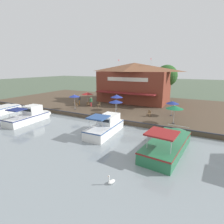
# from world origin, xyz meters

# --- Properties ---
(ground_plane) EXTENTS (220.00, 220.00, 0.00)m
(ground_plane) POSITION_xyz_m (0.00, 0.00, 0.00)
(ground_plane) COLOR #4C5B47
(quay_deck) EXTENTS (22.00, 56.00, 0.60)m
(quay_deck) POSITION_xyz_m (-11.00, 0.00, 0.30)
(quay_deck) COLOR #4C3D2D
(quay_deck) RESTS_ON ground
(quay_edge_fender) EXTENTS (0.20, 50.40, 0.10)m
(quay_edge_fender) POSITION_xyz_m (-0.10, 0.00, 0.65)
(quay_edge_fender) COLOR #2D2D33
(quay_edge_fender) RESTS_ON quay_deck
(waterfront_restaurant) EXTENTS (9.25, 13.99, 8.52)m
(waterfront_restaurant) POSITION_xyz_m (-13.47, -1.46, 4.51)
(waterfront_restaurant) COLOR brown
(waterfront_restaurant) RESTS_ON quay_deck
(patio_umbrella_by_entrance) EXTENTS (1.82, 1.82, 2.17)m
(patio_umbrella_by_entrance) POSITION_xyz_m (-5.64, 7.52, 2.54)
(patio_umbrella_by_entrance) COLOR #B7B7B7
(patio_umbrella_by_entrance) RESTS_ON quay_deck
(patio_umbrella_mid_patio_right) EXTENTS (1.80, 1.80, 2.48)m
(patio_umbrella_mid_patio_right) POSITION_xyz_m (-2.29, -7.54, 2.85)
(patio_umbrella_mid_patio_right) COLOR #B7B7B7
(patio_umbrella_mid_patio_right) RESTS_ON quay_deck
(patio_umbrella_near_quay_edge) EXTENTS (2.10, 2.10, 2.32)m
(patio_umbrella_near_quay_edge) POSITION_xyz_m (-1.94, 8.38, 2.67)
(patio_umbrella_near_quay_edge) COLOR #B7B7B7
(patio_umbrella_near_quay_edge) RESTS_ON quay_deck
(patio_umbrella_back_row) EXTENTS (2.04, 2.04, 2.41)m
(patio_umbrella_back_row) POSITION_xyz_m (-5.95, -7.61, 2.78)
(patio_umbrella_back_row) COLOR #B7B7B7
(patio_umbrella_back_row) RESTS_ON quay_deck
(patio_umbrella_mid_patio_left) EXTENTS (2.04, 2.04, 2.19)m
(patio_umbrella_mid_patio_left) POSITION_xyz_m (-2.60, -0.04, 2.56)
(patio_umbrella_mid_patio_left) COLOR #B7B7B7
(patio_umbrella_mid_patio_left) RESTS_ON quay_deck
(patio_umbrella_far_corner) EXTENTS (1.97, 1.97, 2.59)m
(patio_umbrella_far_corner) POSITION_xyz_m (-4.89, -1.01, 2.92)
(patio_umbrella_far_corner) COLOR #B7B7B7
(patio_umbrella_far_corner) RESTS_ON quay_deck
(cafe_chair_far_corner_seat) EXTENTS (0.58, 0.58, 0.85)m
(cafe_chair_far_corner_seat) POSITION_xyz_m (-3.46, -8.18, 1.08)
(cafe_chair_far_corner_seat) COLOR brown
(cafe_chair_far_corner_seat) RESTS_ON quay_deck
(cafe_chair_back_row_seat) EXTENTS (0.48, 0.48, 0.85)m
(cafe_chair_back_row_seat) POSITION_xyz_m (-5.03, -9.93, 1.08)
(cafe_chair_back_row_seat) COLOR brown
(cafe_chair_back_row_seat) RESTS_ON quay_deck
(cafe_chair_beside_entrance) EXTENTS (0.59, 0.59, 0.85)m
(cafe_chair_beside_entrance) POSITION_xyz_m (-4.90, -6.71, 1.08)
(cafe_chair_beside_entrance) COLOR brown
(cafe_chair_beside_entrance) RESTS_ON quay_deck
(cafe_chair_under_first_umbrella) EXTENTS (0.51, 0.51, 0.85)m
(cafe_chair_under_first_umbrella) POSITION_xyz_m (-3.72, 4.75, 1.08)
(cafe_chair_under_first_umbrella) COLOR brown
(cafe_chair_under_first_umbrella) RESTS_ON quay_deck
(cafe_chair_mid_patio) EXTENTS (0.58, 0.58, 0.85)m
(cafe_chair_mid_patio) POSITION_xyz_m (-5.60, -4.89, 1.08)
(cafe_chair_mid_patio) COLOR brown
(cafe_chair_mid_patio) RESTS_ON quay_deck
(person_near_entrance) EXTENTS (0.50, 0.50, 1.77)m
(person_near_entrance) POSITION_xyz_m (-5.74, -9.33, 1.72)
(person_near_entrance) COLOR orange
(person_near_entrance) RESTS_ON quay_deck
(person_mid_patio) EXTENTS (0.48, 0.48, 1.70)m
(person_mid_patio) POSITION_xyz_m (-5.32, -6.37, 1.66)
(person_mid_patio) COLOR #B23338
(person_mid_patio) RESTS_ON quay_deck
(motorboat_second_along) EXTENTS (6.81, 2.43, 2.36)m
(motorboat_second_along) POSITION_xyz_m (3.33, 1.91, 0.86)
(motorboat_second_along) COLOR white
(motorboat_second_along) RESTS_ON river_water
(motorboat_outer_channel) EXTENTS (7.05, 2.66, 2.15)m
(motorboat_outer_channel) POSITION_xyz_m (4.54, -9.69, 0.82)
(motorboat_outer_channel) COLOR silver
(motorboat_outer_channel) RESTS_ON river_water
(motorboat_mid_row) EXTENTS (8.50, 3.41, 2.35)m
(motorboat_mid_row) POSITION_xyz_m (4.45, 9.07, 0.68)
(motorboat_mid_row) COLOR #287047
(motorboat_mid_row) RESTS_ON river_water
(mooring_post) EXTENTS (0.22, 0.22, 0.96)m
(mooring_post) POSITION_xyz_m (-0.35, 1.52, 1.09)
(mooring_post) COLOR #473323
(mooring_post) RESTS_ON quay_deck
(swan) EXTENTS (0.62, 0.46, 0.69)m
(swan) POSITION_xyz_m (11.41, 6.75, 0.23)
(swan) COLOR white
(swan) RESTS_ON river_water
(tree_behind_restaurant) EXTENTS (4.39, 4.18, 7.13)m
(tree_behind_restaurant) POSITION_xyz_m (-17.72, -4.66, 5.51)
(tree_behind_restaurant) COLOR brown
(tree_behind_restaurant) RESTS_ON quay_deck
(tree_downstream_bank) EXTENTS (4.59, 4.37, 7.37)m
(tree_downstream_bank) POSITION_xyz_m (-17.18, 3.97, 5.65)
(tree_downstream_bank) COLOR brown
(tree_downstream_bank) RESTS_ON quay_deck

